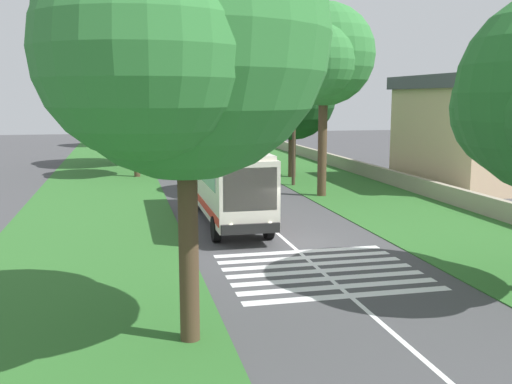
{
  "coord_description": "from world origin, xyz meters",
  "views": [
    {
      "loc": [
        -23.06,
        6.71,
        6.06
      ],
      "look_at": [
        4.01,
        0.54,
        1.6
      ],
      "focal_mm": 41.34,
      "sensor_mm": 36.0,
      "label": 1
    }
  ],
  "objects_px": {
    "trailing_car_1": "(173,155)",
    "roadside_tree_right_3": "(290,99)",
    "trailing_minibus_0": "(189,133)",
    "roadside_tree_right_2": "(256,87)",
    "trailing_car_0": "(185,167)",
    "roadside_tree_left_1": "(176,42)",
    "utility_pole": "(294,125)",
    "roadside_tree_left_3": "(132,79)",
    "trailing_car_2": "(169,146)",
    "roadside_tree_right_1": "(321,58)",
    "coach_bus": "(226,179)",
    "roadside_tree_left_0": "(133,98)",
    "roadside_tree_left_2": "(134,86)",
    "roadside_building": "(468,130)"
  },
  "relations": [
    {
      "from": "trailing_car_2",
      "to": "roadside_building",
      "type": "height_order",
      "value": "roadside_building"
    },
    {
      "from": "coach_bus",
      "to": "utility_pole",
      "type": "height_order",
      "value": "utility_pole"
    },
    {
      "from": "trailing_car_1",
      "to": "trailing_minibus_0",
      "type": "bearing_deg",
      "value": -10.76
    },
    {
      "from": "roadside_tree_left_1",
      "to": "roadside_tree_right_1",
      "type": "relative_size",
      "value": 0.94
    },
    {
      "from": "coach_bus",
      "to": "roadside_tree_left_0",
      "type": "distance_m",
      "value": 18.69
    },
    {
      "from": "roadside_tree_left_1",
      "to": "roadside_tree_right_2",
      "type": "distance_m",
      "value": 42.1
    },
    {
      "from": "roadside_tree_left_1",
      "to": "utility_pole",
      "type": "xyz_separation_m",
      "value": [
        24.84,
        -10.22,
        -3.13
      ]
    },
    {
      "from": "roadside_building",
      "to": "trailing_car_0",
      "type": "bearing_deg",
      "value": 61.67
    },
    {
      "from": "roadside_building",
      "to": "roadside_tree_left_3",
      "type": "bearing_deg",
      "value": 29.32
    },
    {
      "from": "roadside_tree_left_0",
      "to": "roadside_tree_left_1",
      "type": "height_order",
      "value": "roadside_tree_left_1"
    },
    {
      "from": "roadside_tree_left_0",
      "to": "roadside_tree_left_2",
      "type": "bearing_deg",
      "value": -2.1
    },
    {
      "from": "trailing_car_2",
      "to": "roadside_tree_right_1",
      "type": "height_order",
      "value": "roadside_tree_right_1"
    },
    {
      "from": "trailing_minibus_0",
      "to": "roadside_tree_left_2",
      "type": "relative_size",
      "value": 0.55
    },
    {
      "from": "roadside_tree_right_2",
      "to": "utility_pole",
      "type": "xyz_separation_m",
      "value": [
        -15.75,
        0.97,
        -2.88
      ]
    },
    {
      "from": "roadside_tree_right_3",
      "to": "utility_pole",
      "type": "bearing_deg",
      "value": 167.22
    },
    {
      "from": "roadside_tree_left_2",
      "to": "roadside_tree_right_2",
      "type": "bearing_deg",
      "value": -84.95
    },
    {
      "from": "trailing_car_0",
      "to": "utility_pole",
      "type": "distance_m",
      "value": 10.57
    },
    {
      "from": "trailing_car_0",
      "to": "roadside_tree_left_3",
      "type": "height_order",
      "value": "roadside_tree_left_3"
    },
    {
      "from": "roadside_tree_right_1",
      "to": "trailing_car_1",
      "type": "bearing_deg",
      "value": 17.92
    },
    {
      "from": "trailing_car_2",
      "to": "roadside_tree_left_1",
      "type": "height_order",
      "value": "roadside_tree_left_1"
    },
    {
      "from": "roadside_building",
      "to": "utility_pole",
      "type": "bearing_deg",
      "value": 77.52
    },
    {
      "from": "roadside_tree_left_1",
      "to": "roadside_tree_right_1",
      "type": "bearing_deg",
      "value": -27.44
    },
    {
      "from": "trailing_car_0",
      "to": "trailing_car_2",
      "type": "bearing_deg",
      "value": -0.9
    },
    {
      "from": "roadside_tree_right_2",
      "to": "utility_pole",
      "type": "relative_size",
      "value": 1.23
    },
    {
      "from": "trailing_car_0",
      "to": "trailing_car_1",
      "type": "xyz_separation_m",
      "value": [
        9.97,
        0.12,
        0.0
      ]
    },
    {
      "from": "roadside_tree_left_1",
      "to": "trailing_minibus_0",
      "type": "bearing_deg",
      "value": -6.6
    },
    {
      "from": "trailing_car_1",
      "to": "roadside_tree_right_3",
      "type": "relative_size",
      "value": 0.46
    },
    {
      "from": "roadside_tree_left_2",
      "to": "roadside_tree_right_3",
      "type": "xyz_separation_m",
      "value": [
        -10.35,
        -11.35,
        -1.08
      ]
    },
    {
      "from": "utility_pole",
      "to": "roadside_tree_left_0",
      "type": "bearing_deg",
      "value": 56.71
    },
    {
      "from": "roadside_tree_left_2",
      "to": "roadside_tree_right_2",
      "type": "xyz_separation_m",
      "value": [
        1.0,
        -11.32,
        0.03
      ]
    },
    {
      "from": "roadside_tree_left_1",
      "to": "roadside_tree_right_2",
      "type": "bearing_deg",
      "value": -15.42
    },
    {
      "from": "roadside_tree_right_3",
      "to": "utility_pole",
      "type": "height_order",
      "value": "roadside_tree_right_3"
    },
    {
      "from": "utility_pole",
      "to": "coach_bus",
      "type": "bearing_deg",
      "value": 148.56
    },
    {
      "from": "roadside_tree_left_2",
      "to": "utility_pole",
      "type": "xyz_separation_m",
      "value": [
        -14.74,
        -10.35,
        -2.85
      ]
    },
    {
      "from": "coach_bus",
      "to": "trailing_car_2",
      "type": "xyz_separation_m",
      "value": [
        38.06,
        -0.21,
        -1.48
      ]
    },
    {
      "from": "trailing_car_1",
      "to": "trailing_car_0",
      "type": "bearing_deg",
      "value": -179.31
    },
    {
      "from": "trailing_minibus_0",
      "to": "roadside_tree_right_2",
      "type": "distance_m",
      "value": 22.98
    },
    {
      "from": "trailing_car_0",
      "to": "trailing_car_2",
      "type": "height_order",
      "value": "same"
    },
    {
      "from": "trailing_minibus_0",
      "to": "roadside_tree_right_2",
      "type": "relative_size",
      "value": 0.61
    },
    {
      "from": "trailing_car_0",
      "to": "trailing_minibus_0",
      "type": "distance_m",
      "value": 30.6
    },
    {
      "from": "roadside_tree_left_2",
      "to": "roadside_tree_right_3",
      "type": "bearing_deg",
      "value": -132.35
    },
    {
      "from": "coach_bus",
      "to": "roadside_tree_left_0",
      "type": "bearing_deg",
      "value": 12.66
    },
    {
      "from": "roadside_tree_left_0",
      "to": "roadside_tree_right_3",
      "type": "distance_m",
      "value": 11.92
    },
    {
      "from": "coach_bus",
      "to": "trailing_car_2",
      "type": "relative_size",
      "value": 2.6
    },
    {
      "from": "trailing_car_1",
      "to": "roadside_tree_right_1",
      "type": "xyz_separation_m",
      "value": [
        -21.97,
        -7.11,
        7.75
      ]
    },
    {
      "from": "roadside_tree_right_1",
      "to": "utility_pole",
      "type": "relative_size",
      "value": 1.45
    },
    {
      "from": "roadside_tree_right_2",
      "to": "roadside_tree_left_0",
      "type": "bearing_deg",
      "value": 127.04
    },
    {
      "from": "trailing_car_1",
      "to": "roadside_tree_right_3",
      "type": "distance_m",
      "value": 16.01
    },
    {
      "from": "trailing_car_0",
      "to": "roadside_tree_right_2",
      "type": "height_order",
      "value": "roadside_tree_right_2"
    },
    {
      "from": "coach_bus",
      "to": "roadside_tree_right_2",
      "type": "height_order",
      "value": "roadside_tree_right_2"
    }
  ]
}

